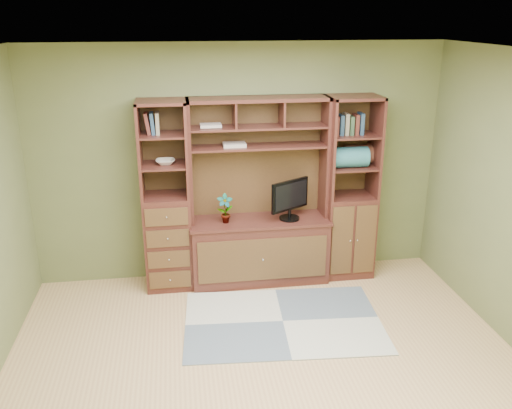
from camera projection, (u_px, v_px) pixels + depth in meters
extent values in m
cube|color=tan|center=(269.00, 375.00, 4.54)|extent=(4.60, 4.10, 0.04)
cube|color=white|center=(273.00, 55.00, 3.67)|extent=(4.60, 4.10, 0.04)
cube|color=olive|center=(239.00, 164.00, 5.97)|extent=(4.50, 0.04, 2.60)
cube|color=#482019|center=(259.00, 194.00, 5.84)|extent=(1.54, 0.53, 2.05)
cube|color=#482019|center=(166.00, 197.00, 5.74)|extent=(0.50, 0.45, 2.05)
cube|color=#482019|center=(350.00, 189.00, 6.02)|extent=(0.55, 0.45, 2.05)
cube|color=#9DA2A2|center=(283.00, 321.00, 5.33)|extent=(1.99, 1.40, 0.01)
cube|color=black|center=(290.00, 193.00, 5.85)|extent=(0.55, 0.45, 0.61)
imported|color=brown|center=(225.00, 209.00, 5.80)|extent=(0.17, 0.11, 0.32)
cube|color=#C0B0A4|center=(234.00, 145.00, 5.71)|extent=(0.24, 0.17, 0.04)
imported|color=silver|center=(165.00, 162.00, 5.61)|extent=(0.20, 0.20, 0.05)
cube|color=#2F717B|center=(350.00, 157.00, 5.85)|extent=(0.38, 0.22, 0.22)
cube|color=brown|center=(361.00, 154.00, 5.99)|extent=(0.37, 0.21, 0.21)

